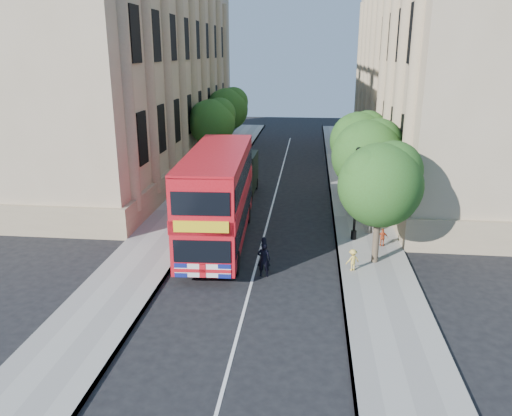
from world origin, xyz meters
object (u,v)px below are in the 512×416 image
(police_constable, at_px, (264,259))
(box_van, at_px, (240,176))
(lamp_post, at_px, (356,198))
(double_decker_bus, at_px, (218,195))
(woman_pedestrian, at_px, (369,221))

(police_constable, bearing_deg, box_van, -78.29)
(lamp_post, bearing_deg, box_van, 131.60)
(double_decker_bus, xyz_separation_m, box_van, (-0.18, 9.63, -1.34))
(lamp_post, height_order, box_van, lamp_post)
(double_decker_bus, distance_m, police_constable, 5.15)
(lamp_post, distance_m, box_van, 11.38)
(double_decker_bus, height_order, woman_pedestrian, double_decker_bus)
(box_van, xyz_separation_m, woman_pedestrian, (8.44, -7.35, -0.59))
(double_decker_bus, height_order, box_van, double_decker_bus)
(police_constable, bearing_deg, double_decker_bus, -54.49)
(lamp_post, relative_size, police_constable, 3.08)
(box_van, bearing_deg, lamp_post, -47.97)
(box_van, height_order, police_constable, box_van)
(police_constable, xyz_separation_m, woman_pedestrian, (5.44, 6.12, 0.01))
(police_constable, bearing_deg, lamp_post, -132.94)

